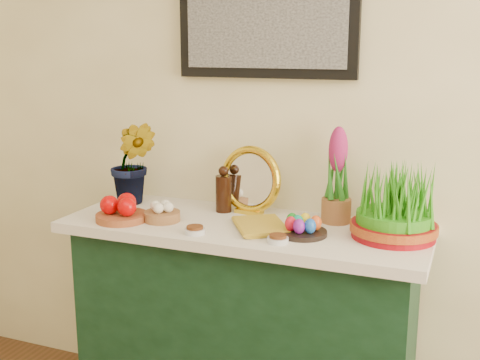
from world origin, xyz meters
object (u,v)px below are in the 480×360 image
wheatgrass_sabzeh (395,208)px  sideboard (245,333)px  book (237,226)px  mirror (250,181)px  hyacinth_green (133,149)px

wheatgrass_sabzeh → sideboard: bearing=-177.0°
sideboard → book: book is taller
mirror → book: 0.28m
sideboard → mirror: bearing=102.8°
mirror → book: (0.04, -0.25, -0.12)m
mirror → hyacinth_green: bearing=-174.4°
mirror → book: size_ratio=1.22×
mirror → book: mirror is taller
hyacinth_green → mirror: (0.52, 0.05, -0.10)m
sideboard → hyacinth_green: size_ratio=2.75×
sideboard → hyacinth_green: hyacinth_green is taller
sideboard → mirror: (-0.03, 0.14, 0.60)m
sideboard → book: bearing=-85.1°
book → mirror: bearing=66.7°
book → wheatgrass_sabzeh: bearing=-19.5°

